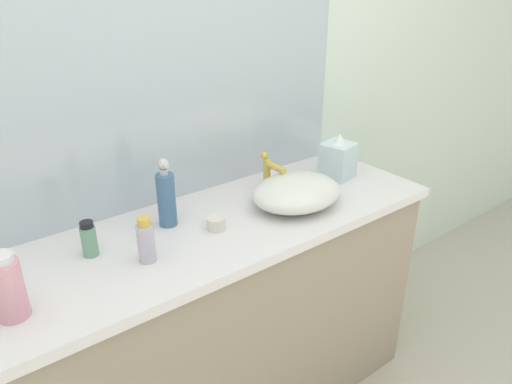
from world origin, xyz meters
name	(u,v)px	position (x,y,z in m)	size (l,w,h in m)	color
bathroom_wall_rear	(159,71)	(0.00, 0.73, 1.30)	(6.00, 0.06, 2.60)	silver
vanity_counter	(220,327)	(0.01, 0.43, 0.43)	(1.59, 0.52, 0.85)	gray
wall_mirror_panel	(164,35)	(0.01, 0.69, 1.42)	(1.43, 0.01, 1.13)	#B2BCC6
sink_basin	(297,192)	(0.31, 0.38, 0.90)	(0.33, 0.27, 0.10)	silver
faucet	(269,170)	(0.31, 0.53, 0.94)	(0.03, 0.13, 0.14)	gold
soap_dispenser	(166,197)	(-0.11, 0.52, 0.95)	(0.06, 0.06, 0.23)	#436990
lotion_bottle	(146,241)	(-0.26, 0.37, 0.92)	(0.05, 0.05, 0.14)	#BEB3C8
perfume_bottle	(8,288)	(-0.62, 0.35, 0.93)	(0.08, 0.08, 0.17)	pink
spray_can	(89,239)	(-0.38, 0.50, 0.90)	(0.04, 0.04, 0.11)	gray
tissue_box	(338,158)	(0.60, 0.47, 0.93)	(0.13, 0.13, 0.18)	silver
candle_jar	(216,223)	(-0.01, 0.41, 0.87)	(0.06, 0.06, 0.04)	silver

